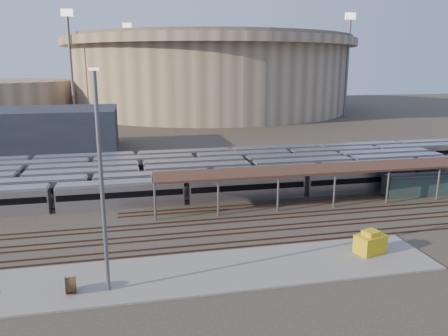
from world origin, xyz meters
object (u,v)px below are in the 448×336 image
cable_reel_east (71,284)px  yard_light_pole (102,185)px  teal_boxcar (425,185)px  yellow_equipment (370,244)px

cable_reel_east → yard_light_pole: bearing=-3.2°
teal_boxcar → yard_light_pole: (-48.09, -20.78, 8.62)m
yard_light_pole → yellow_equipment: size_ratio=6.18×
yard_light_pole → yellow_equipment: bearing=4.9°
teal_boxcar → yellow_equipment: (-20.34, -18.40, -0.40)m
teal_boxcar → cable_reel_east: 55.37m
yellow_equipment → cable_reel_east: bearing=166.0°
yard_light_pole → yellow_equipment: 29.27m
cable_reel_east → yard_light_pole: 9.80m
cable_reel_east → yellow_equipment: bearing=4.0°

